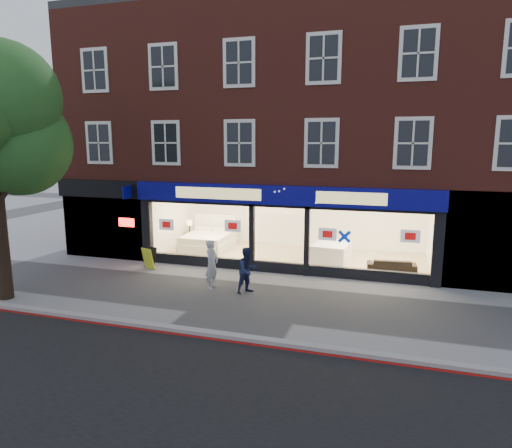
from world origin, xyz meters
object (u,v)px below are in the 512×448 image
at_px(display_bed, 208,240).
at_px(sofa, 392,266).
at_px(pedestrian_grey, 212,264).
at_px(pedestrian_blue, 248,270).
at_px(a_board, 149,258).
at_px(mattress_stack, 331,252).

distance_m(display_bed, sofa, 8.10).
relative_size(display_bed, pedestrian_grey, 1.50).
bearing_deg(pedestrian_blue, a_board, 108.04).
xyz_separation_m(display_bed, a_board, (-0.98, -3.39, -0.05)).
bearing_deg(mattress_stack, pedestrian_grey, -126.46).
height_order(mattress_stack, sofa, mattress_stack).
xyz_separation_m(mattress_stack, sofa, (2.37, -1.18, -0.09)).
bearing_deg(sofa, display_bed, -16.51).
distance_m(mattress_stack, pedestrian_grey, 5.66).
bearing_deg(a_board, pedestrian_blue, 1.34).
xyz_separation_m(display_bed, mattress_stack, (5.59, -0.30, -0.04)).
bearing_deg(mattress_stack, sofa, -26.46).
bearing_deg(a_board, sofa, 32.31).
relative_size(display_bed, mattress_stack, 1.34).
xyz_separation_m(a_board, pedestrian_grey, (3.22, -1.46, 0.40)).
bearing_deg(pedestrian_grey, display_bed, 30.94).
bearing_deg(display_bed, a_board, -108.28).
height_order(a_board, pedestrian_blue, pedestrian_blue).
xyz_separation_m(sofa, pedestrian_grey, (-5.73, -3.36, 0.47)).
bearing_deg(pedestrian_blue, display_bed, 72.48).
bearing_deg(pedestrian_grey, pedestrian_blue, -87.81).
bearing_deg(mattress_stack, display_bed, 176.89).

